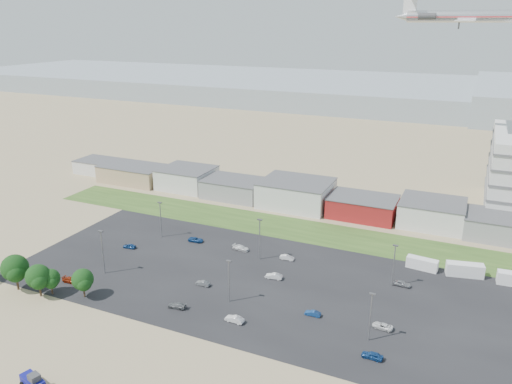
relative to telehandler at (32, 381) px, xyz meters
The scene contains 32 objects.
ground 32.04m from the telehandler, 60.80° to the left, with size 700.00×700.00×0.00m, color #93825D.
parking_lot 52.20m from the telehandler, 66.74° to the left, with size 120.00×50.00×0.01m, color black.
grass_strip 81.46m from the telehandler, 78.95° to the left, with size 160.00×16.00×0.02m, color #2E4B1C.
hills_backdrop 347.42m from the telehandler, 80.79° to the left, with size 700.00×200.00×9.00m, color gray, non-canonical shape.
building_row 98.97m from the telehandler, 90.81° to the left, with size 170.00×20.00×8.00m, color silver, non-canonical shape.
telehandler is the anchor object (origin of this frame).
box_trailer_a 87.17m from the telehandler, 52.85° to the left, with size 7.30×2.28×2.74m, color silver, non-canonical shape.
box_trailer_b 93.66m from the telehandler, 48.38° to the left, with size 8.35×2.61×3.13m, color silver, non-canonical shape.
tree_left 36.22m from the telehandler, 142.15° to the left, with size 6.33×6.33×9.50m, color black, non-canonical shape.
tree_mid 31.12m from the telehandler, 134.44° to the left, with size 5.63×5.63×8.45m, color black, non-canonical shape.
tree_right 31.23m from the telehandler, 130.10° to the left, with size 4.48×4.48×6.73m, color black, non-canonical shape.
tree_near 28.87m from the telehandler, 116.30° to the left, with size 4.98×4.98×7.48m, color black, non-canonical shape.
lightpole_front_l 39.77m from the telehandler, 113.82° to the left, with size 1.29×0.54×10.93m, color slate, non-canonical shape.
lightpole_front_m 40.88m from the telehandler, 65.50° to the left, with size 1.14×0.48×9.71m, color slate, non-canonical shape.
lightpole_front_r 59.10m from the telehandler, 37.09° to the left, with size 1.18×0.49×10.01m, color slate, non-canonical shape.
lightpole_back_l 61.72m from the telehandler, 104.81° to the left, with size 1.20×0.50×10.23m, color slate, non-canonical shape.
lightpole_back_m 60.08m from the telehandler, 75.82° to the left, with size 1.27×0.53×10.83m, color slate, non-canonical shape.
lightpole_back_r 75.15m from the telehandler, 50.78° to the left, with size 1.19×0.50×10.13m, color slate, non-canonical shape.
airliner 140.45m from the telehandler, 64.88° to the left, with size 42.87×29.23×12.67m, color silver, non-canonical shape.
parked_car_0 63.33m from the telehandler, 39.73° to the left, with size 1.84×4.00×1.11m, color silver.
parked_car_1 52.49m from the telehandler, 48.35° to the left, with size 1.16×3.31×1.09m, color navy.
parked_car_2 57.55m from the telehandler, 31.99° to the left, with size 1.54×3.83×1.31m, color navy.
parked_car_3 31.36m from the telehandler, 75.11° to the left, with size 1.63×4.02×1.17m, color #595B5E.
parked_car_4 41.54m from the telehandler, 78.50° to the left, with size 1.20×3.45×1.14m, color #595B5E.
parked_car_5 53.52m from the telehandler, 111.21° to the left, with size 1.41×3.52×1.20m, color navy.
parked_car_6 61.40m from the telehandler, 82.44° to the left, with size 1.83×4.49×1.30m, color silver.
parked_car_7 54.78m from the telehandler, 66.58° to the left, with size 1.38×3.96×1.31m, color silver.
parked_car_8 77.07m from the telehandler, 49.90° to the left, with size 1.55×3.85×1.31m, color #A5A5AA.
parked_car_9 60.86m from the telehandler, 95.10° to the left, with size 1.91×4.14×1.15m, color navy.
parked_car_10 35.65m from the telehandler, 124.33° to the left, with size 1.69×4.16×1.21m, color maroon.
parked_car_11 64.25m from the telehandler, 70.82° to the left, with size 1.26×3.62×1.19m, color silver.
parked_car_13 37.35m from the telehandler, 55.16° to the left, with size 1.38×3.95×1.30m, color silver.
Camera 1 is at (44.84, -73.73, 56.86)m, focal length 35.00 mm.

